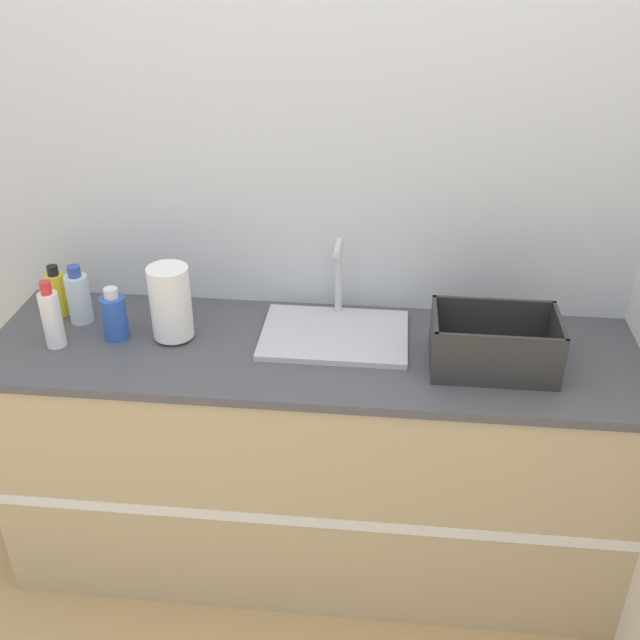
# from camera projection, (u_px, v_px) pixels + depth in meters

# --- Properties ---
(ground_plane) EXTENTS (12.00, 12.00, 0.00)m
(ground_plane) POSITION_uv_depth(u_px,v_px,m) (305.00, 614.00, 2.61)
(ground_plane) COLOR tan
(wall_back) EXTENTS (4.49, 0.06, 2.60)m
(wall_back) POSITION_uv_depth(u_px,v_px,m) (323.00, 199.00, 2.49)
(wall_back) COLOR silver
(wall_back) RESTS_ON ground_plane
(counter_cabinet) EXTENTS (2.12, 0.61, 0.92)m
(counter_cabinet) POSITION_uv_depth(u_px,v_px,m) (314.00, 457.00, 2.63)
(counter_cabinet) COLOR tan
(counter_cabinet) RESTS_ON ground_plane
(sink) EXTENTS (0.48, 0.34, 0.29)m
(sink) POSITION_uv_depth(u_px,v_px,m) (335.00, 331.00, 2.46)
(sink) COLOR silver
(sink) RESTS_ON counter_cabinet
(paper_towel_roll) EXTENTS (0.13, 0.13, 0.25)m
(paper_towel_roll) POSITION_uv_depth(u_px,v_px,m) (171.00, 303.00, 2.40)
(paper_towel_roll) COLOR #4C4C51
(paper_towel_roll) RESTS_ON counter_cabinet
(dish_rack) EXTENTS (0.38, 0.24, 0.18)m
(dish_rack) POSITION_uv_depth(u_px,v_px,m) (494.00, 348.00, 2.28)
(dish_rack) COLOR #2D2D2D
(dish_rack) RESTS_ON counter_cabinet
(bottle_blue) EXTENTS (0.08, 0.08, 0.18)m
(bottle_blue) POSITION_uv_depth(u_px,v_px,m) (114.00, 316.00, 2.42)
(bottle_blue) COLOR #2D56B7
(bottle_blue) RESTS_ON counter_cabinet
(bottle_yellow) EXTENTS (0.07, 0.07, 0.18)m
(bottle_yellow) POSITION_uv_depth(u_px,v_px,m) (57.00, 293.00, 2.56)
(bottle_yellow) COLOR yellow
(bottle_yellow) RESTS_ON counter_cabinet
(bottle_white_spray) EXTENTS (0.06, 0.06, 0.23)m
(bottle_white_spray) POSITION_uv_depth(u_px,v_px,m) (52.00, 318.00, 2.37)
(bottle_white_spray) COLOR white
(bottle_white_spray) RESTS_ON counter_cabinet
(bottle_clear) EXTENTS (0.08, 0.08, 0.21)m
(bottle_clear) POSITION_uv_depth(u_px,v_px,m) (79.00, 297.00, 2.51)
(bottle_clear) COLOR silver
(bottle_clear) RESTS_ON counter_cabinet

